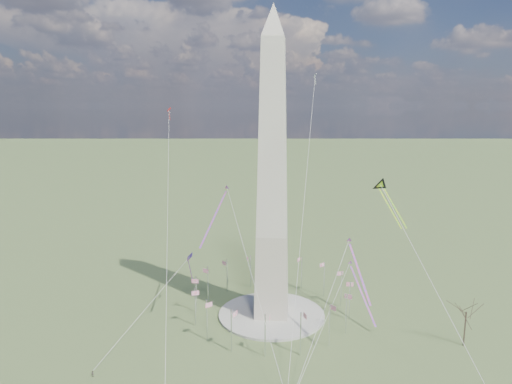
# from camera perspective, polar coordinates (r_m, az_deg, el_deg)

# --- Properties ---
(ground) EXTENTS (2000.00, 2000.00, 0.00)m
(ground) POSITION_cam_1_polar(r_m,az_deg,el_deg) (160.92, 1.95, -15.17)
(ground) COLOR #3F562B
(ground) RESTS_ON ground
(plaza) EXTENTS (36.00, 36.00, 0.80)m
(plaza) POSITION_cam_1_polar(r_m,az_deg,el_deg) (160.75, 1.95, -15.04)
(plaza) COLOR #A3A195
(plaza) RESTS_ON ground
(washington_monument) EXTENTS (15.56, 15.56, 100.00)m
(washington_monument) POSITION_cam_1_polar(r_m,az_deg,el_deg) (146.52, 2.07, 1.96)
(washington_monument) COLOR #ADA591
(washington_monument) RESTS_ON plaza
(flagpole_ring) EXTENTS (54.40, 54.40, 13.00)m
(flagpole_ring) POSITION_cam_1_polar(r_m,az_deg,el_deg) (157.89, 1.97, -12.79)
(flagpole_ring) COLOR white
(flagpole_ring) RESTS_ON ground
(tree_near) EXTENTS (9.18, 9.18, 16.06)m
(tree_near) POSITION_cam_1_polar(r_m,az_deg,el_deg) (151.28, 24.83, -13.19)
(tree_near) COLOR #45342A
(tree_near) RESTS_ON ground
(person_west) EXTENTS (0.96, 0.86, 1.64)m
(person_west) POSITION_cam_1_polar(r_m,az_deg,el_deg) (136.26, -19.73, -20.59)
(person_west) COLOR gray
(person_west) RESTS_ON ground
(kite_delta_black) EXTENTS (9.76, 16.77, 13.74)m
(kite_delta_black) POSITION_cam_1_polar(r_m,az_deg,el_deg) (156.12, 15.50, 0.49)
(kite_delta_black) COLOR black
(kite_delta_black) RESTS_ON ground
(kite_diamond_purple) EXTENTS (2.27, 3.51, 10.75)m
(kite_diamond_purple) POSITION_cam_1_polar(r_m,az_deg,el_deg) (159.76, -8.27, -8.35)
(kite_diamond_purple) COLOR navy
(kite_diamond_purple) RESTS_ON ground
(kite_streamer_left) EXTENTS (5.65, 19.27, 13.41)m
(kite_streamer_left) POSITION_cam_1_polar(r_m,az_deg,el_deg) (136.62, 12.42, -8.63)
(kite_streamer_left) COLOR #F94B27
(kite_streamer_left) RESTS_ON ground
(kite_streamer_mid) EXTENTS (6.14, 22.69, 15.75)m
(kite_streamer_mid) POSITION_cam_1_polar(r_m,az_deg,el_deg) (148.68, -4.73, -1.94)
(kite_streamer_mid) COLOR #F94B27
(kite_streamer_mid) RESTS_ON ground
(kite_streamer_right) EXTENTS (7.93, 20.94, 14.85)m
(kite_streamer_right) POSITION_cam_1_polar(r_m,az_deg,el_deg) (160.90, 12.68, -11.17)
(kite_streamer_right) COLOR #F94B27
(kite_streamer_right) RESTS_ON ground
(kite_small_red) EXTENTS (1.94, 1.70, 5.10)m
(kite_small_red) POSITION_cam_1_polar(r_m,az_deg,el_deg) (187.53, -10.80, 9.96)
(kite_small_red) COLOR red
(kite_small_red) RESTS_ON ground
(kite_small_white) EXTENTS (1.42, 2.05, 4.30)m
(kite_small_white) POSITION_cam_1_polar(r_m,az_deg,el_deg) (184.29, 7.41, 14.15)
(kite_small_white) COLOR white
(kite_small_white) RESTS_ON ground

